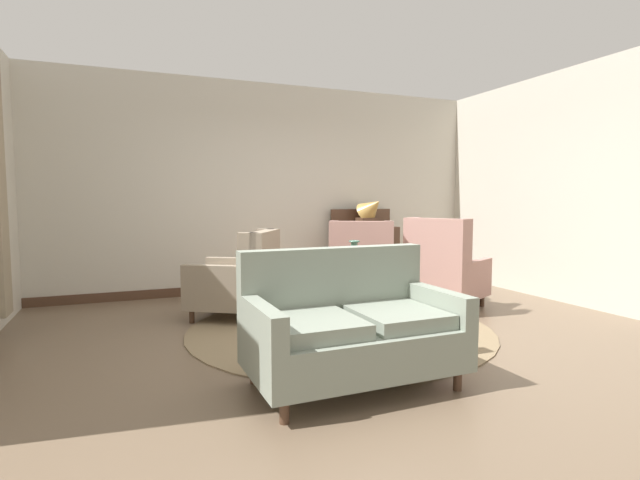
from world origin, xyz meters
The scene contains 14 objects.
ground centered at (0.00, 0.00, 0.00)m, with size 8.96×8.96×0.00m, color brown.
wall_back centered at (0.00, 2.65, 1.47)m, with size 6.56×0.08×2.93m, color beige.
wall_right centered at (3.20, 0.79, 1.47)m, with size 0.08×3.71×2.93m, color beige.
baseboard_back centered at (0.00, 2.59, 0.06)m, with size 6.40×0.03×0.12m, color #4C3323.
area_rug centered at (0.00, 0.30, 0.01)m, with size 3.04×3.04×0.01m, color #847051.
coffee_table centered at (0.18, 0.30, 0.42)m, with size 0.82×0.82×0.53m.
porcelain_vase centered at (0.17, 0.32, 0.68)m, with size 0.17×0.17×0.36m.
settee centered at (-0.52, -1.04, 0.40)m, with size 1.46×0.85×0.95m.
armchair_beside_settee centered at (0.74, 1.28, 0.44)m, with size 1.09×1.16×1.05m.
armchair_near_sideboard centered at (-0.82, 1.14, 0.41)m, with size 1.14×1.10×0.97m.
armchair_far_left centered at (1.52, 0.65, 0.45)m, with size 1.10×1.05×1.09m.
side_table centered at (1.72, 1.07, 0.42)m, with size 0.44×0.44×0.70m.
sideboard centered at (1.35, 2.35, 0.52)m, with size 0.99×0.35×1.16m.
gramophone centered at (1.40, 2.26, 1.15)m, with size 0.50×0.55×0.53m.
Camera 1 is at (-1.96, -4.02, 1.30)m, focal length 26.92 mm.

